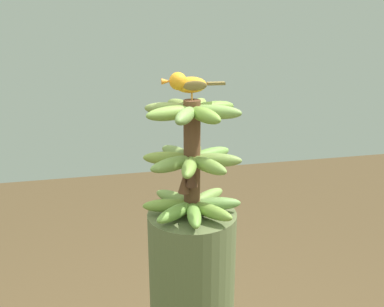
{
  "coord_description": "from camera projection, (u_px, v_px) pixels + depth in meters",
  "views": [
    {
      "loc": [
        1.2,
        -0.27,
        1.91
      ],
      "look_at": [
        0.0,
        0.0,
        1.52
      ],
      "focal_mm": 41.25,
      "sensor_mm": 36.0,
      "label": 1
    }
  ],
  "objects": [
    {
      "name": "banana_bunch",
      "position": [
        192.0,
        160.0,
        1.3
      ],
      "size": [
        0.3,
        0.3,
        0.35
      ],
      "color": "brown",
      "rests_on": "banana_tree"
    },
    {
      "name": "perched_bird",
      "position": [
        187.0,
        83.0,
        1.25
      ],
      "size": [
        0.05,
        0.18,
        0.08
      ],
      "color": "#C68933",
      "rests_on": "banana_bunch"
    }
  ]
}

